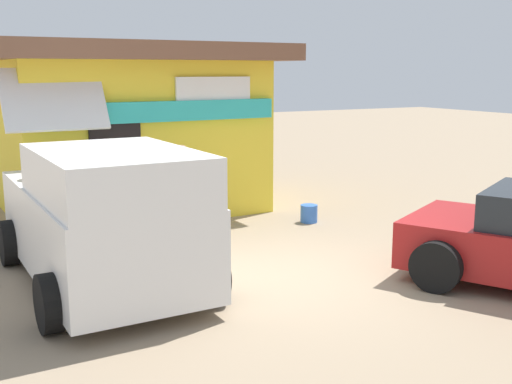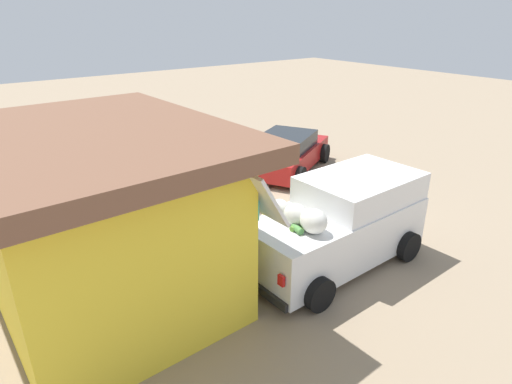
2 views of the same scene
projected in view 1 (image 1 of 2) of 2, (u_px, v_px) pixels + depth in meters
ground_plane at (288, 274)px, 8.85m from camera, size 60.00×60.00×0.00m
storefront_bar at (128, 125)px, 12.75m from camera, size 5.73×4.61×3.31m
delivery_van at (102, 215)px, 8.26m from camera, size 2.24×4.77×2.84m
vendor_standing at (183, 186)px, 10.34m from camera, size 0.48×0.48×1.62m
customer_bending at (133, 197)px, 9.83m from camera, size 0.57×0.64×1.46m
unloaded_banana_pile at (51, 222)px, 11.12m from camera, size 0.74×0.74×0.38m
paint_bucket at (309, 214)px, 11.82m from camera, size 0.32×0.32×0.33m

